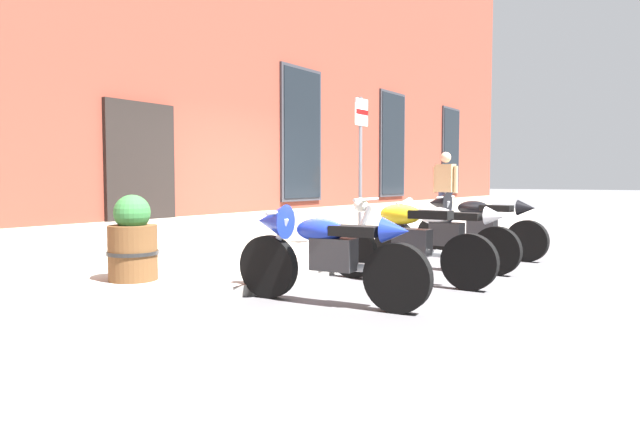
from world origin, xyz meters
The scene contains 11 objects.
ground_plane centered at (0.00, 0.00, 0.00)m, with size 140.00×140.00×0.00m, color #4C4C4F.
sidewalk centered at (0.00, 1.20, 0.06)m, with size 31.32×2.40×0.13m, color gray.
lane_stripe centered at (0.00, -3.20, 0.00)m, with size 31.32×0.12×0.01m, color silver.
brick_pub_facade centered at (0.00, 6.15, 4.40)m, with size 25.32×7.60×8.81m.
motorcycle_blue_sport centered at (-2.08, -0.87, 0.54)m, with size 0.62×2.09×0.99m.
motorcycle_yellow_naked centered at (-0.59, -1.05, 0.50)m, with size 0.62×2.14×1.02m.
motorcycle_white_sport centered at (0.62, -0.92, 0.54)m, with size 0.62×2.12×0.99m.
motorcycle_black_sport centered at (2.11, -0.89, 0.56)m, with size 0.62×2.16×1.04m.
pedestrian_tan_coat centered at (4.77, 0.72, 1.09)m, with size 0.26×0.58×1.72m.
parking_sign centered at (1.36, 0.78, 1.73)m, with size 0.36×0.07×2.49m.
barrel_planter centered at (-2.78, 1.22, 0.55)m, with size 0.56×0.56×0.95m.
Camera 1 is at (-6.55, -4.04, 1.24)m, focal length 31.10 mm.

